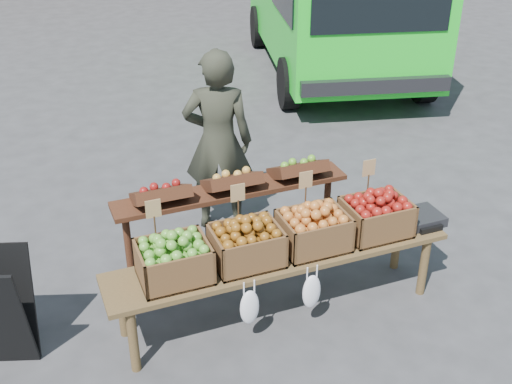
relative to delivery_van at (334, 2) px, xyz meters
name	(u,v)px	position (x,y,z in m)	size (l,w,h in m)	color
ground	(377,300)	(-2.41, -5.48, -1.11)	(80.00, 80.00, 0.00)	#3E3E40
delivery_van	(334,2)	(0.00, 0.00, 0.00)	(2.27, 4.95, 2.22)	#19E025
vendor	(218,142)	(-3.22, -3.86, -0.23)	(0.64, 0.42, 1.77)	#2B2D21
back_table	(233,217)	(-3.35, -4.60, -0.59)	(2.10, 0.44, 1.04)	#3E1F11
display_bench	(280,284)	(-3.23, -5.32, -0.82)	(2.70, 0.56, 0.57)	brown
crate_golden_apples	(174,262)	(-4.05, -5.32, -0.40)	(0.50, 0.40, 0.28)	#42932A
crate_russet_pears	(246,246)	(-3.50, -5.32, -0.40)	(0.50, 0.40, 0.28)	#8A5411
crate_red_apples	(314,231)	(-2.95, -5.32, -0.40)	(0.50, 0.40, 0.28)	#AC7F1C
crate_green_apples	(376,217)	(-2.40, -5.32, -0.40)	(0.50, 0.40, 0.28)	#760103
weighing_scale	(420,218)	(-1.98, -5.32, -0.50)	(0.34, 0.30, 0.08)	black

